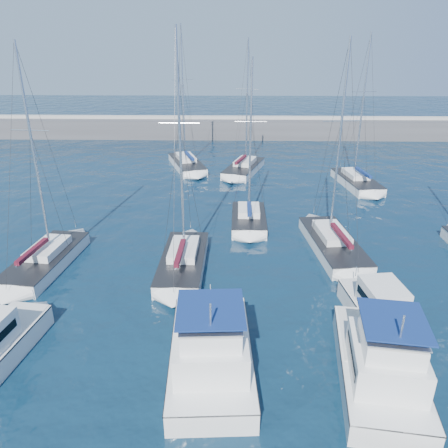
{
  "coord_description": "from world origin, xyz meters",
  "views": [
    {
      "loc": [
        -1.95,
        -21.64,
        15.27
      ],
      "look_at": [
        -2.64,
        7.21,
        3.0
      ],
      "focal_mm": 35.0,
      "sensor_mm": 36.0,
      "label": 1
    }
  ],
  "objects_px": {
    "motor_yacht_stbd_inner": "(381,365)",
    "sailboat_back_a": "(187,164)",
    "sailboat_mid_a": "(46,260)",
    "sailboat_mid_b": "(183,261)",
    "sailboat_back_c": "(356,181)",
    "sailboat_mid_d": "(333,244)",
    "sailboat_back_b": "(244,168)",
    "motor_yacht_stbd_outer": "(377,309)",
    "sailboat_mid_c": "(249,219)",
    "motor_yacht_port_inner": "(211,353)"
  },
  "relations": [
    {
      "from": "sailboat_mid_b",
      "to": "sailboat_back_b",
      "type": "height_order",
      "value": "sailboat_mid_b"
    },
    {
      "from": "motor_yacht_stbd_inner",
      "to": "sailboat_mid_b",
      "type": "distance_m",
      "value": 15.5
    },
    {
      "from": "sailboat_mid_a",
      "to": "sailboat_mid_c",
      "type": "distance_m",
      "value": 16.95
    },
    {
      "from": "sailboat_back_b",
      "to": "sailboat_back_a",
      "type": "bearing_deg",
      "value": -176.33
    },
    {
      "from": "motor_yacht_port_inner",
      "to": "sailboat_mid_a",
      "type": "relative_size",
      "value": 0.57
    },
    {
      "from": "sailboat_back_a",
      "to": "sailboat_back_c",
      "type": "distance_m",
      "value": 21.02
    },
    {
      "from": "sailboat_mid_a",
      "to": "sailboat_back_a",
      "type": "xyz_separation_m",
      "value": [
        7.51,
        26.54,
        0.01
      ]
    },
    {
      "from": "motor_yacht_stbd_inner",
      "to": "sailboat_back_b",
      "type": "xyz_separation_m",
      "value": [
        -5.77,
        36.05,
        -0.61
      ]
    },
    {
      "from": "motor_yacht_port_inner",
      "to": "sailboat_mid_d",
      "type": "height_order",
      "value": "sailboat_mid_d"
    },
    {
      "from": "motor_yacht_stbd_inner",
      "to": "sailboat_back_b",
      "type": "relative_size",
      "value": 0.56
    },
    {
      "from": "sailboat_mid_c",
      "to": "motor_yacht_port_inner",
      "type": "bearing_deg",
      "value": -96.68
    },
    {
      "from": "motor_yacht_port_inner",
      "to": "sailboat_mid_a",
      "type": "height_order",
      "value": "sailboat_mid_a"
    },
    {
      "from": "sailboat_mid_d",
      "to": "sailboat_back_c",
      "type": "height_order",
      "value": "sailboat_back_c"
    },
    {
      "from": "sailboat_back_b",
      "to": "sailboat_mid_b",
      "type": "bearing_deg",
      "value": -83.48
    },
    {
      "from": "sailboat_back_a",
      "to": "motor_yacht_stbd_outer",
      "type": "bearing_deg",
      "value": -85.01
    },
    {
      "from": "sailboat_mid_b",
      "to": "sailboat_mid_d",
      "type": "distance_m",
      "value": 11.82
    },
    {
      "from": "motor_yacht_stbd_outer",
      "to": "sailboat_mid_c",
      "type": "distance_m",
      "value": 15.98
    },
    {
      "from": "sailboat_mid_c",
      "to": "sailboat_mid_d",
      "type": "relative_size",
      "value": 0.91
    },
    {
      "from": "sailboat_mid_a",
      "to": "sailboat_mid_b",
      "type": "distance_m",
      "value": 9.97
    },
    {
      "from": "motor_yacht_stbd_inner",
      "to": "sailboat_back_a",
      "type": "bearing_deg",
      "value": 116.78
    },
    {
      "from": "motor_yacht_port_inner",
      "to": "motor_yacht_stbd_outer",
      "type": "xyz_separation_m",
      "value": [
        9.33,
        4.29,
        -0.19
      ]
    },
    {
      "from": "motor_yacht_stbd_inner",
      "to": "sailboat_back_b",
      "type": "height_order",
      "value": "sailboat_back_b"
    },
    {
      "from": "motor_yacht_port_inner",
      "to": "sailboat_mid_c",
      "type": "xyz_separation_m",
      "value": [
        2.38,
        18.68,
        -0.59
      ]
    },
    {
      "from": "sailboat_back_c",
      "to": "sailboat_mid_b",
      "type": "bearing_deg",
      "value": -140.09
    },
    {
      "from": "sailboat_mid_c",
      "to": "sailboat_back_c",
      "type": "xyz_separation_m",
      "value": [
        12.43,
        11.52,
        -0.0
      ]
    },
    {
      "from": "sailboat_back_a",
      "to": "sailboat_mid_d",
      "type": "bearing_deg",
      "value": -77.92
    },
    {
      "from": "sailboat_back_c",
      "to": "sailboat_mid_d",
      "type": "bearing_deg",
      "value": -118.61
    },
    {
      "from": "motor_yacht_stbd_outer",
      "to": "sailboat_mid_d",
      "type": "bearing_deg",
      "value": 85.87
    },
    {
      "from": "motor_yacht_stbd_inner",
      "to": "sailboat_back_b",
      "type": "bearing_deg",
      "value": 106.85
    },
    {
      "from": "sailboat_mid_d",
      "to": "sailboat_back_c",
      "type": "bearing_deg",
      "value": 63.48
    },
    {
      "from": "motor_yacht_stbd_inner",
      "to": "sailboat_mid_b",
      "type": "height_order",
      "value": "sailboat_mid_b"
    },
    {
      "from": "sailboat_mid_b",
      "to": "sailboat_back_b",
      "type": "relative_size",
      "value": 1.04
    },
    {
      "from": "sailboat_mid_a",
      "to": "sailboat_back_b",
      "type": "height_order",
      "value": "sailboat_back_b"
    },
    {
      "from": "motor_yacht_port_inner",
      "to": "sailboat_back_c",
      "type": "distance_m",
      "value": 33.64
    },
    {
      "from": "motor_yacht_stbd_outer",
      "to": "motor_yacht_port_inner",
      "type": "bearing_deg",
      "value": -162.48
    },
    {
      "from": "motor_yacht_port_inner",
      "to": "motor_yacht_stbd_inner",
      "type": "height_order",
      "value": "same"
    },
    {
      "from": "motor_yacht_port_inner",
      "to": "sailboat_mid_b",
      "type": "height_order",
      "value": "sailboat_mid_b"
    },
    {
      "from": "motor_yacht_stbd_inner",
      "to": "sailboat_back_c",
      "type": "bearing_deg",
      "value": 85.37
    },
    {
      "from": "sailboat_mid_b",
      "to": "sailboat_mid_c",
      "type": "xyz_separation_m",
      "value": [
        4.94,
        8.06,
        -0.0
      ]
    },
    {
      "from": "sailboat_mid_b",
      "to": "sailboat_mid_d",
      "type": "xyz_separation_m",
      "value": [
        11.38,
        3.2,
        -0.02
      ]
    },
    {
      "from": "motor_yacht_port_inner",
      "to": "motor_yacht_stbd_outer",
      "type": "bearing_deg",
      "value": 21.38
    },
    {
      "from": "sailboat_mid_a",
      "to": "sailboat_back_a",
      "type": "relative_size",
      "value": 0.9
    },
    {
      "from": "motor_yacht_port_inner",
      "to": "sailboat_mid_c",
      "type": "bearing_deg",
      "value": 79.43
    },
    {
      "from": "motor_yacht_port_inner",
      "to": "sailboat_mid_d",
      "type": "distance_m",
      "value": 16.41
    },
    {
      "from": "motor_yacht_stbd_inner",
      "to": "sailboat_back_a",
      "type": "relative_size",
      "value": 0.51
    },
    {
      "from": "motor_yacht_stbd_inner",
      "to": "sailboat_mid_d",
      "type": "xyz_separation_m",
      "value": [
        0.8,
        14.51,
        -0.61
      ]
    },
    {
      "from": "sailboat_mid_c",
      "to": "sailboat_back_a",
      "type": "bearing_deg",
      "value": 112.39
    },
    {
      "from": "sailboat_mid_b",
      "to": "sailboat_back_c",
      "type": "height_order",
      "value": "sailboat_mid_b"
    },
    {
      "from": "sailboat_mid_c",
      "to": "sailboat_back_a",
      "type": "height_order",
      "value": "sailboat_back_a"
    },
    {
      "from": "motor_yacht_stbd_outer",
      "to": "sailboat_mid_b",
      "type": "distance_m",
      "value": 13.47
    }
  ]
}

